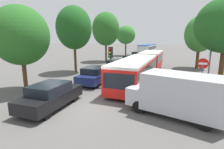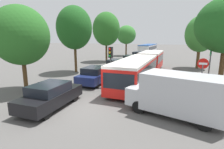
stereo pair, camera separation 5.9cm
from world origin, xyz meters
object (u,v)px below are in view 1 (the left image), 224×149
object	(u,v)px
city_bus_rear	(148,48)
tree_left_distant	(126,35)
queued_car_graphite	(138,56)
tree_left_near	(20,37)
no_entry_sign	(202,72)
traffic_light	(111,58)
articulated_bus	(143,65)
direction_sign_post	(210,58)
tree_right_mid	(199,35)
queued_car_black	(51,95)
queued_car_green	(129,60)
queued_car_navy	(95,75)
tree_left_far	(106,29)
white_van	(179,94)
tree_left_mid	(74,28)
queued_car_tan	(115,65)

from	to	relation	value
city_bus_rear	tree_left_distant	world-z (taller)	tree_left_distant
queued_car_graphite	tree_left_near	distance (m)	23.06
no_entry_sign	traffic_light	bearing A→B (deg)	-96.46
articulated_bus	direction_sign_post	world-z (taller)	direction_sign_post
city_bus_rear	tree_right_mid	xyz separation A→B (m)	(9.64, -18.53, 3.07)
queued_car_black	queued_car_green	xyz separation A→B (m)	(0.02, 18.47, -0.04)
queued_car_navy	direction_sign_post	distance (m)	9.65
tree_left_far	queued_car_green	bearing A→B (deg)	-22.12
white_van	traffic_light	distance (m)	6.90
white_van	direction_sign_post	xyz separation A→B (m)	(2.25, 5.96, 1.31)
queued_car_black	tree_left_mid	distance (m)	11.94
queued_car_navy	queued_car_tan	size ratio (longest dim) A/B	1.03
traffic_light	tree_left_mid	distance (m)	8.25
queued_car_black	tree_right_mid	bearing A→B (deg)	-28.45
queued_car_black	tree_left_distant	distance (m)	31.54
tree_left_far	no_entry_sign	bearing A→B (deg)	-49.67
queued_car_tan	tree_left_far	xyz separation A→B (m)	(-4.56, 8.11, 4.79)
queued_car_tan	direction_sign_post	bearing A→B (deg)	-118.05
traffic_light	tree_left_distant	bearing A→B (deg)	-154.13
queued_car_black	queued_car_green	distance (m)	18.47
queued_car_black	tree_left_near	size ratio (longest dim) A/B	0.67
city_bus_rear	queued_car_tan	bearing A→B (deg)	-177.42
tree_left_mid	queued_car_green	bearing A→B (deg)	61.48
city_bus_rear	traffic_light	distance (m)	31.40
queued_car_graphite	white_van	world-z (taller)	white_van
queued_car_navy	tree_right_mid	distance (m)	15.95
articulated_bus	white_van	distance (m)	9.19
city_bus_rear	tree_right_mid	world-z (taller)	tree_right_mid
queued_car_navy	tree_left_far	xyz separation A→B (m)	(-4.70, 14.26, 4.76)
queued_car_black	tree_left_far	xyz separation A→B (m)	(-4.71, 20.39, 4.78)
articulated_bus	queued_car_tan	world-z (taller)	articulated_bus
no_entry_sign	white_van	bearing A→B (deg)	-23.33
city_bus_rear	direction_sign_post	world-z (taller)	direction_sign_post
queued_car_tan	tree_left_near	xyz separation A→B (m)	(-3.96, -10.29, 3.43)
articulated_bus	queued_car_navy	xyz separation A→B (m)	(-3.74, -3.79, -0.58)
traffic_light	direction_sign_post	bearing A→B (deg)	116.41
tree_left_distant	tree_left_far	bearing A→B (deg)	-93.01
tree_left_distant	tree_right_mid	distance (m)	18.74
articulated_bus	tree_left_mid	xyz separation A→B (m)	(-8.26, 0.18, 3.88)
queued_car_black	queued_car_green	bearing A→B (deg)	-0.80
queued_car_navy	queued_car_tan	world-z (taller)	queued_car_navy
tree_left_far	white_van	bearing A→B (deg)	-58.04
queued_car_navy	tree_left_mid	bearing A→B (deg)	47.91
tree_left_distant	tree_right_mid	size ratio (longest dim) A/B	0.97
queued_car_graphite	tree_left_far	size ratio (longest dim) A/B	0.53
articulated_bus	queued_car_green	world-z (taller)	articulated_bus
city_bus_rear	queued_car_navy	xyz separation A→B (m)	(0.02, -30.70, -0.62)
articulated_bus	tree_left_far	distance (m)	14.09
tree_left_mid	queued_car_navy	bearing A→B (deg)	-41.34
traffic_light	no_entry_sign	size ratio (longest dim) A/B	1.21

